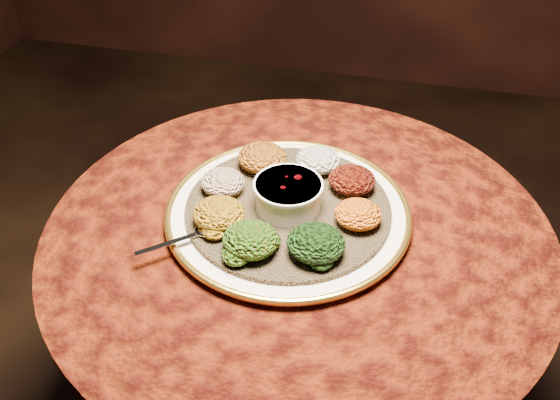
# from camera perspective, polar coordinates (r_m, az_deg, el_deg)

# --- Properties ---
(table) EXTENTS (0.96, 0.96, 0.73)m
(table) POSITION_cam_1_polar(r_m,az_deg,el_deg) (1.30, 1.54, -8.53)
(table) COLOR black
(table) RESTS_ON ground
(platter) EXTENTS (0.50, 0.50, 0.02)m
(platter) POSITION_cam_1_polar(r_m,az_deg,el_deg) (1.19, 0.74, -1.16)
(platter) COLOR white
(platter) RESTS_ON table
(injera) EXTENTS (0.45, 0.45, 0.01)m
(injera) POSITION_cam_1_polar(r_m,az_deg,el_deg) (1.18, 0.74, -0.76)
(injera) COLOR brown
(injera) RESTS_ON platter
(stew_bowl) EXTENTS (0.13, 0.13, 0.05)m
(stew_bowl) POSITION_cam_1_polar(r_m,az_deg,el_deg) (1.16, 0.76, 0.61)
(stew_bowl) COLOR white
(stew_bowl) RESTS_ON injera
(spoon) EXTENTS (0.13, 0.11, 0.01)m
(spoon) POSITION_cam_1_polar(r_m,az_deg,el_deg) (1.13, -7.23, -2.97)
(spoon) COLOR silver
(spoon) RESTS_ON injera
(portion_ayib) EXTENTS (0.09, 0.09, 0.04)m
(portion_ayib) POSITION_cam_1_polar(r_m,az_deg,el_deg) (1.26, 3.49, 3.68)
(portion_ayib) COLOR beige
(portion_ayib) RESTS_ON injera
(portion_kitfo) EXTENTS (0.09, 0.09, 0.04)m
(portion_kitfo) POSITION_cam_1_polar(r_m,az_deg,el_deg) (1.22, 6.59, 1.83)
(portion_kitfo) COLOR black
(portion_kitfo) RESTS_ON injera
(portion_tikil) EXTENTS (0.09, 0.08, 0.04)m
(portion_tikil) POSITION_cam_1_polar(r_m,az_deg,el_deg) (1.14, 7.15, -1.30)
(portion_tikil) COLOR #A2780D
(portion_tikil) RESTS_ON injera
(portion_gomen) EXTENTS (0.10, 0.10, 0.05)m
(portion_gomen) POSITION_cam_1_polar(r_m,az_deg,el_deg) (1.07, 3.30, -3.94)
(portion_gomen) COLOR black
(portion_gomen) RESTS_ON injera
(portion_mixveg) EXTENTS (0.10, 0.09, 0.05)m
(portion_mixveg) POSITION_cam_1_polar(r_m,az_deg,el_deg) (1.08, -2.69, -3.65)
(portion_mixveg) COLOR #963D09
(portion_mixveg) RESTS_ON injera
(portion_kik) EXTENTS (0.10, 0.09, 0.05)m
(portion_kik) POSITION_cam_1_polar(r_m,az_deg,el_deg) (1.13, -5.61, -1.25)
(portion_kik) COLOR #996C0D
(portion_kik) RESTS_ON injera
(portion_timatim) EXTENTS (0.09, 0.08, 0.04)m
(portion_timatim) POSITION_cam_1_polar(r_m,az_deg,el_deg) (1.21, -5.26, 1.65)
(portion_timatim) COLOR maroon
(portion_timatim) RESTS_ON injera
(portion_shiro) EXTENTS (0.10, 0.10, 0.05)m
(portion_shiro) POSITION_cam_1_polar(r_m,az_deg,el_deg) (1.27, -1.64, 3.90)
(portion_shiro) COLOR #9D5112
(portion_shiro) RESTS_ON injera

